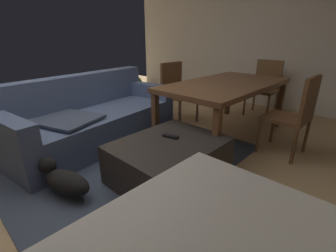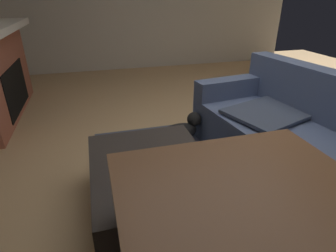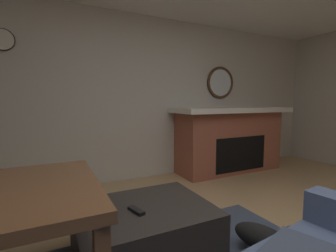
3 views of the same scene
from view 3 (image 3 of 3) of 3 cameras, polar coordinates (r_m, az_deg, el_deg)
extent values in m
cube|color=beige|center=(3.77, -9.19, 6.46)|extent=(7.95, 0.12, 2.50)
cube|color=#9E5642|center=(4.34, 14.19, -3.55)|extent=(1.85, 0.60, 1.02)
cube|color=black|center=(4.18, 16.47, -6.23)|extent=(1.02, 0.10, 0.56)
cube|color=white|center=(4.25, 14.82, 3.72)|extent=(2.09, 0.76, 0.08)
torus|color=#4C331E|center=(4.50, 12.26, 9.94)|extent=(0.57, 0.05, 0.57)
cylinder|color=silver|center=(4.50, 12.26, 9.94)|extent=(0.48, 0.01, 0.48)
cube|color=#2D2826|center=(2.07, -5.64, -23.40)|extent=(1.02, 0.80, 0.39)
cube|color=black|center=(1.90, -7.50, -19.15)|extent=(0.09, 0.17, 0.02)
cube|color=brown|center=(2.12, -20.05, -18.67)|extent=(0.07, 0.07, 0.68)
ellipsoid|color=black|center=(2.18, 21.53, -23.50)|extent=(0.33, 0.52, 0.20)
sphere|color=black|center=(2.06, 27.50, -22.17)|extent=(0.15, 0.15, 0.15)
cylinder|color=silver|center=(3.62, -34.45, 16.47)|extent=(0.24, 0.03, 0.24)
torus|color=black|center=(3.62, -34.45, 16.47)|extent=(0.27, 0.02, 0.27)
camera|label=1|loc=(3.71, 8.12, 7.50)|focal=25.24mm
camera|label=2|loc=(2.21, -51.41, 9.46)|focal=29.51mm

